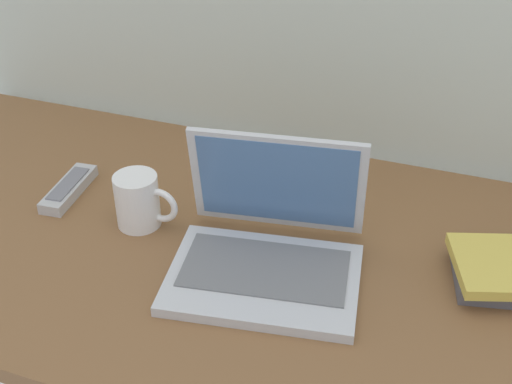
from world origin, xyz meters
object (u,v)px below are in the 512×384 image
at_px(laptop, 268,244).
at_px(remote_control_near, 69,189).
at_px(book_stack, 512,272).
at_px(coffee_mug, 139,201).

xyz_separation_m(laptop, remote_control_near, (-0.44, 0.08, -0.03)).
distance_m(remote_control_near, book_stack, 0.83).
relative_size(coffee_mug, remote_control_near, 0.74).
distance_m(laptop, book_stack, 0.40).
bearing_deg(book_stack, remote_control_near, -179.04).
xyz_separation_m(coffee_mug, book_stack, (0.65, 0.06, -0.03)).
height_order(laptop, remote_control_near, laptop).
bearing_deg(laptop, coffee_mug, 172.27).
height_order(laptop, coffee_mug, laptop).
bearing_deg(coffee_mug, remote_control_near, 166.64).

